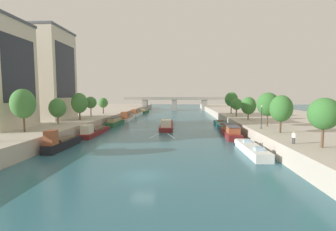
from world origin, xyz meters
name	(u,v)px	position (x,y,z in m)	size (l,w,h in m)	color
ground_plane	(143,176)	(0.00, 0.00, 0.00)	(400.00, 400.00, 0.00)	#2D6070
quay_left	(71,117)	(-35.22, 55.00, 1.26)	(36.00, 170.00, 2.51)	#B7AD9E
quay_right	(274,118)	(35.22, 55.00, 1.26)	(36.00, 170.00, 2.51)	#B7AD9E
barge_midriver	(167,125)	(0.18, 37.84, 0.83)	(3.90, 19.21, 2.77)	maroon
wake_behind_barge	(163,136)	(0.10, 25.21, 0.01)	(5.60, 5.97, 0.03)	#A0CCD6
moored_boat_left_gap_after	(61,143)	(-15.60, 11.95, 1.05)	(1.99, 10.24, 3.54)	black
moored_boat_left_near	(94,131)	(-15.33, 25.74, 0.82)	(2.67, 14.72, 2.77)	maroon
moored_boat_left_midway	(115,122)	(-15.19, 41.35, 1.07)	(2.50, 12.33, 2.54)	#235633
moored_boat_left_upstream	(127,118)	(-14.88, 55.57, 0.95)	(3.47, 15.83, 3.31)	silver
moored_boat_left_lone	(137,113)	(-15.27, 74.45, 0.94)	(2.79, 14.52, 3.03)	silver
moored_boat_left_second	(144,111)	(-14.65, 90.61, 1.09)	(2.99, 14.20, 2.61)	#235633
moored_boat_right_near	(251,149)	(14.89, 11.00, 0.65)	(2.55, 12.03, 2.35)	silver
moored_boat_right_end	(230,132)	(14.69, 25.37, 1.07)	(3.21, 13.61, 2.56)	maroon
moored_boat_right_midway	(221,124)	(15.51, 41.46, 0.56)	(3.57, 15.77, 2.17)	#23666B
tree_left_distant	(23,104)	(-22.90, 13.49, 7.41)	(3.98, 3.98, 7.44)	brown
tree_left_nearest	(57,108)	(-23.05, 24.66, 6.06)	(3.58, 3.58, 5.64)	brown
tree_left_third	(79,103)	(-22.10, 33.52, 6.84)	(4.03, 4.03, 6.94)	brown
tree_left_second	(91,103)	(-23.16, 43.59, 6.64)	(3.45, 3.45, 5.91)	brown
tree_left_midway	(103,103)	(-22.49, 52.64, 6.26)	(3.25, 3.25, 5.45)	brown
tree_right_end_of_row	(324,114)	(21.25, 4.20, 6.64)	(3.53, 3.53, 6.06)	brown
tree_right_past_mid	(281,109)	(20.90, 15.36, 6.62)	(3.66, 3.66, 6.36)	brown
tree_right_nearest	(268,104)	(21.72, 23.65, 7.02)	(4.33, 4.33, 6.89)	brown
tree_right_by_lamp	(248,106)	(21.33, 35.97, 6.15)	(3.77, 3.77, 5.88)	brown
tree_right_far	(237,104)	(20.84, 46.79, 6.11)	(3.39, 3.39, 5.35)	brown
tree_right_midway	(231,99)	(21.06, 55.37, 7.43)	(4.31, 4.31, 7.37)	brown
lamppost_right_bank	(262,116)	(19.35, 20.15, 4.93)	(0.28, 0.28, 4.40)	black
building_left_corner	(41,75)	(-32.74, 34.58, 14.19)	(14.24, 12.56, 23.33)	beige
bridge_far	(174,102)	(0.00, 109.15, 4.84)	(58.45, 4.40, 7.67)	gray
person_on_quay	(294,137)	(18.84, 6.21, 3.44)	(0.41, 0.39, 1.63)	#2D2D38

